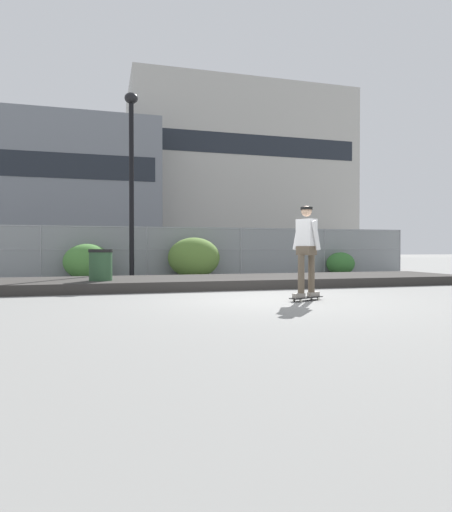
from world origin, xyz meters
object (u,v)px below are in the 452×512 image
street_lamp (131,162)px  shrub_left (87,262)px  skateboard (306,298)px  skater (306,245)px  parked_car_mid (226,253)px  trash_bin (101,270)px  parked_car_near (88,254)px  shrub_right (341,264)px  parked_car_far (334,253)px  shrub_center (194,258)px

street_lamp → shrub_left: 3.66m
skateboard → skater: size_ratio=0.45×
parked_car_mid → trash_bin: (-5.44, -7.95, -0.32)m
skateboard → parked_car_near: (-4.57, 11.14, 0.78)m
skateboard → shrub_right: size_ratio=0.70×
parked_car_far → shrub_left: size_ratio=2.89×
shrub_left → shrub_right: bearing=0.8°
shrub_right → trash_bin: 10.13m
parked_car_near → shrub_left: (0.10, -3.68, -0.23)m
parked_car_near → parked_car_mid: 6.03m
shrub_right → parked_car_near: bearing=160.0°
skater → shrub_left: skater is taller
shrub_center → parked_car_far: bearing=26.6°
trash_bin → parked_car_near: bearing=94.2°
street_lamp → parked_car_far: street_lamp is taller
street_lamp → shrub_center: street_lamp is taller
shrub_right → trash_bin: (-9.17, -4.30, 0.07)m
skateboard → street_lamp: (-3.03, 6.90, 3.86)m
trash_bin → parked_car_mid: bearing=55.6°
skater → shrub_center: (-0.81, 7.43, -0.39)m
street_lamp → parked_car_near: size_ratio=1.39×
parked_car_mid → parked_car_far: size_ratio=0.99×
skateboard → shrub_center: (-0.81, 7.43, 0.67)m
shrub_center → street_lamp: bearing=-166.6°
street_lamp → parked_car_near: bearing=110.0°
parked_car_near → shrub_left: 3.69m
skater → street_lamp: 8.04m
street_lamp → shrub_right: bearing=4.9°
parked_car_near → shrub_right: (9.75, -3.54, -0.39)m
skater → parked_car_near: skater is taller
skateboard → parked_car_mid: (1.45, 11.25, 0.78)m
shrub_left → trash_bin: 4.19m
street_lamp → parked_car_near: street_lamp is taller
skateboard → street_lamp: size_ratio=0.13×
shrub_center → trash_bin: bearing=-127.6°
shrub_center → skater: bearing=-83.8°
skateboard → shrub_left: bearing=120.9°
street_lamp → parked_car_far: 11.36m
parked_car_mid → parked_car_far: 5.53m
skateboard → street_lamp: bearing=113.7°
skateboard → trash_bin: 5.20m
skater → parked_car_far: size_ratio=0.40×
street_lamp → parked_car_mid: bearing=44.2°
skateboard → skater: bearing=0.0°
shrub_left → shrub_center: bearing=-0.5°
parked_car_far → shrub_right: (-1.80, -3.73, -0.39)m
parked_car_far → skater: bearing=-121.6°
skateboard → parked_car_mid: parked_car_mid is taller
parked_car_near → parked_car_far: size_ratio=0.99×
parked_car_far → shrub_left: (-11.45, -3.87, -0.23)m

